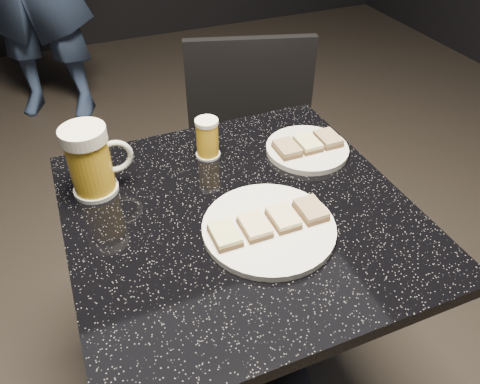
% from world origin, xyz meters
% --- Properties ---
extents(plate_large, '(0.26, 0.26, 0.01)m').
position_xyz_m(plate_large, '(0.03, -0.08, 0.76)').
color(plate_large, white).
rests_on(plate_large, table).
extents(plate_small, '(0.20, 0.20, 0.01)m').
position_xyz_m(plate_small, '(0.23, 0.14, 0.76)').
color(plate_small, silver).
rests_on(plate_small, table).
extents(table, '(0.70, 0.70, 0.75)m').
position_xyz_m(table, '(0.00, 0.00, 0.51)').
color(table, black).
rests_on(table, floor).
extents(beer_mug, '(0.14, 0.10, 0.16)m').
position_xyz_m(beer_mug, '(-0.26, 0.18, 0.83)').
color(beer_mug, silver).
rests_on(beer_mug, table).
extents(beer_tumbler, '(0.06, 0.06, 0.10)m').
position_xyz_m(beer_tumbler, '(0.01, 0.22, 0.80)').
color(beer_tumbler, silver).
rests_on(beer_tumbler, table).
extents(chair, '(0.51, 0.51, 0.87)m').
position_xyz_m(chair, '(0.24, 0.46, 0.50)').
color(chair, black).
rests_on(chair, floor).
extents(canapes_on_plate_large, '(0.24, 0.07, 0.02)m').
position_xyz_m(canapes_on_plate_large, '(0.03, -0.08, 0.77)').
color(canapes_on_plate_large, '#4C3521').
rests_on(canapes_on_plate_large, plate_large).
extents(canapes_on_plate_small, '(0.16, 0.07, 0.02)m').
position_xyz_m(canapes_on_plate_small, '(0.23, 0.14, 0.77)').
color(canapes_on_plate_small, '#4C3521').
rests_on(canapes_on_plate_small, plate_small).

